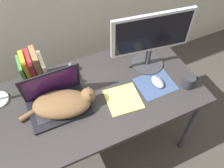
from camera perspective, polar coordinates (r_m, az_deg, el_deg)
desk at (r=1.58m, az=-4.23°, el=-4.39°), size 1.39×0.71×0.74m
laptop at (r=1.47m, az=-13.13°, el=-3.82°), size 0.36×0.25×0.26m
cat at (r=1.44m, az=-11.49°, el=-4.57°), size 0.47×0.30×0.13m
external_monitor at (r=1.56m, az=9.43°, el=10.73°), size 0.53×0.22×0.42m
mousepad at (r=1.60m, az=10.41°, el=-0.02°), size 0.24×0.21×0.00m
computer_mouse at (r=1.59m, az=10.91°, el=0.51°), size 0.07×0.11×0.03m
book_row at (r=1.58m, az=-18.33°, el=3.20°), size 0.15×0.17×0.25m
notepad at (r=1.50m, az=2.72°, el=-3.65°), size 0.23×0.23×0.01m
webcam at (r=1.65m, az=-9.87°, el=4.28°), size 0.05×0.05×0.07m
mug at (r=1.61m, az=18.08°, el=0.59°), size 0.11×0.08×0.08m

